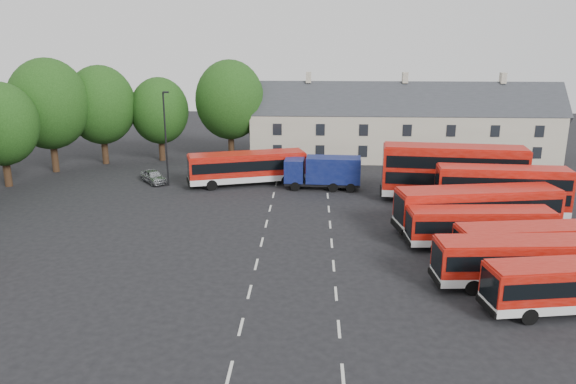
% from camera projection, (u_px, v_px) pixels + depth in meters
% --- Properties ---
extents(ground, '(140.00, 140.00, 0.00)m').
position_uv_depth(ground, '(259.00, 253.00, 38.24)').
color(ground, black).
rests_on(ground, ground).
extents(lane_markings, '(5.15, 33.80, 0.01)m').
position_uv_depth(lane_markings, '(297.00, 243.00, 40.06)').
color(lane_markings, beige).
rests_on(lane_markings, ground).
extents(treeline, '(29.92, 32.59, 12.01)m').
position_uv_depth(treeline, '(69.00, 113.00, 55.88)').
color(treeline, black).
rests_on(treeline, ground).
extents(terrace_houses, '(35.70, 7.13, 10.06)m').
position_uv_depth(terrace_houses, '(402.00, 126.00, 65.40)').
color(terrace_houses, beige).
rests_on(terrace_houses, ground).
extents(bus_row_b, '(10.54, 3.14, 2.94)m').
position_uv_depth(bus_row_b, '(525.00, 259.00, 32.72)').
color(bus_row_b, silver).
rests_on(bus_row_b, ground).
extents(bus_row_c, '(10.31, 3.59, 2.86)m').
position_uv_depth(bus_row_c, '(536.00, 243.00, 35.30)').
color(bus_row_c, silver).
rests_on(bus_row_c, ground).
extents(bus_row_d, '(10.04, 2.86, 2.81)m').
position_uv_depth(bus_row_d, '(480.00, 224.00, 38.73)').
color(bus_row_d, silver).
rests_on(bus_row_d, ground).
extents(bus_row_e, '(12.35, 4.64, 3.41)m').
position_uv_depth(bus_row_e, '(477.00, 206.00, 41.58)').
color(bus_row_e, silver).
rests_on(bus_row_e, ground).
extents(bus_dd_south, '(10.38, 3.11, 4.20)m').
position_uv_depth(bus_dd_south, '(502.00, 189.00, 44.79)').
color(bus_dd_south, silver).
rests_on(bus_dd_south, ground).
extents(bus_dd_north, '(12.40, 4.01, 4.99)m').
position_uv_depth(bus_dd_north, '(453.00, 170.00, 49.09)').
color(bus_dd_north, silver).
rests_on(bus_dd_north, ground).
extents(bus_north, '(11.60, 5.76, 3.21)m').
position_uv_depth(bus_north, '(247.00, 166.00, 54.66)').
color(bus_north, silver).
rests_on(bus_north, ground).
extents(box_truck, '(7.26, 2.63, 3.13)m').
position_uv_depth(box_truck, '(324.00, 171.00, 53.25)').
color(box_truck, black).
rests_on(box_truck, ground).
extents(silver_car, '(3.59, 3.96, 1.31)m').
position_uv_depth(silver_car, '(153.00, 176.00, 55.76)').
color(silver_car, '#9CA0A4').
rests_on(silver_car, ground).
extents(lamppost, '(0.63, 0.25, 9.14)m').
position_uv_depth(lamppost, '(166.00, 136.00, 53.61)').
color(lamppost, black).
rests_on(lamppost, ground).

